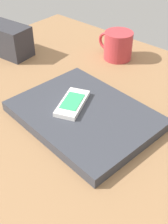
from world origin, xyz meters
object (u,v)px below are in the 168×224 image
at_px(desk_organizer, 9,40).
at_px(coffee_mug, 118,45).
at_px(cell_phone_on_laptop, 72,103).
at_px(laptop_closed, 84,115).

relative_size(desk_organizer, coffee_mug, 1.17).
bearing_deg(cell_phone_on_laptop, laptop_closed, -176.68).
height_order(cell_phone_on_laptop, coffee_mug, coffee_mug).
distance_m(cell_phone_on_laptop, coffee_mug, 0.30).
xyz_separation_m(desk_organizer, coffee_mug, (-0.26, -0.20, -0.00)).
bearing_deg(laptop_closed, cell_phone_on_laptop, 9.11).
bearing_deg(laptop_closed, desk_organizer, -7.33).
height_order(laptop_closed, coffee_mug, coffee_mug).
xyz_separation_m(cell_phone_on_laptop, desk_organizer, (0.35, -0.09, 0.02)).
distance_m(laptop_closed, coffee_mug, 0.31).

